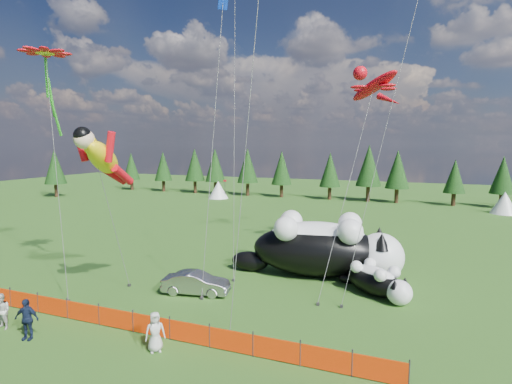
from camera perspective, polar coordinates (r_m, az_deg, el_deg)
ground at (r=22.24m, az=-10.00°, el=-16.32°), size 160.00×160.00×0.00m
safety_fence at (r=19.76m, az=-14.76°, el=-17.93°), size 22.06×0.06×1.10m
tree_line at (r=63.52m, az=11.36°, el=2.46°), size 90.00×4.00×8.00m
festival_tents at (r=57.90m, az=21.23°, el=-0.87°), size 50.00×3.20×2.80m
cat_large at (r=26.96m, az=9.78°, el=-7.73°), size 11.44×5.24×4.14m
cat_small at (r=24.58m, az=16.89°, el=-12.01°), size 4.42×3.81×1.87m
car at (r=24.14m, az=-8.55°, el=-12.74°), size 4.12×2.15×1.29m
spectator_b at (r=23.00m, az=-32.60°, el=-14.22°), size 0.86×0.53×1.72m
spectator_c at (r=21.34m, az=-29.95°, el=-15.46°), size 1.21×0.84×1.88m
spectator_e at (r=18.29m, az=-14.21°, el=-18.80°), size 0.99×0.95×1.71m
superhero_kite at (r=23.00m, az=-21.02°, el=4.52°), size 4.95×5.13×9.90m
gecko_kite at (r=31.91m, az=16.49°, el=14.28°), size 7.15×14.44×16.93m
flower_kite at (r=27.73m, az=-27.88°, el=16.88°), size 4.71×3.86×14.41m
diamond_kite_a at (r=26.89m, az=-4.86°, el=24.00°), size 1.10×4.78×18.32m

